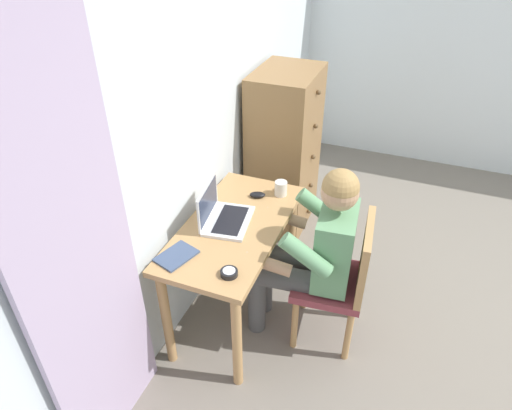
{
  "coord_description": "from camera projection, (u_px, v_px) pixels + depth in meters",
  "views": [
    {
      "loc": [
        -2.42,
        0.97,
        2.33
      ],
      "look_at": [
        -0.4,
        1.75,
        0.84
      ],
      "focal_mm": 31.71,
      "sensor_mm": 36.0,
      "label": 1
    }
  ],
  "objects": [
    {
      "name": "computer_mouse",
      "position": [
        257.0,
        195.0,
        2.88
      ],
      "size": [
        0.09,
        0.11,
        0.03
      ],
      "primitive_type": "ellipsoid",
      "rotation": [
        0.0,
        0.0,
        0.31
      ],
      "color": "black",
      "rests_on": "desk"
    },
    {
      "name": "desk",
      "position": [
        234.0,
        241.0,
        2.72
      ],
      "size": [
        1.08,
        0.55,
        0.74
      ],
      "color": "tan",
      "rests_on": "ground_plane"
    },
    {
      "name": "person_seated",
      "position": [
        313.0,
        247.0,
        2.58
      ],
      "size": [
        0.56,
        0.61,
        1.19
      ],
      "color": "#4C4C4C",
      "rests_on": "ground_plane"
    },
    {
      "name": "notebook_pad",
      "position": [
        176.0,
        256.0,
        2.4
      ],
      "size": [
        0.25,
        0.21,
        0.01
      ],
      "primitive_type": "cube",
      "rotation": [
        0.0,
        0.0,
        -0.31
      ],
      "color": "#3D4C6B",
      "rests_on": "desk"
    },
    {
      "name": "wall_back",
      "position": [
        213.0,
        103.0,
        2.84
      ],
      "size": [
        4.8,
        0.05,
        2.5
      ],
      "primitive_type": "cube",
      "color": "silver",
      "rests_on": "ground_plane"
    },
    {
      "name": "dresser",
      "position": [
        284.0,
        152.0,
        3.58
      ],
      "size": [
        0.62,
        0.48,
        1.3
      ],
      "color": "olive",
      "rests_on": "ground_plane"
    },
    {
      "name": "desk_clock",
      "position": [
        229.0,
        273.0,
        2.28
      ],
      "size": [
        0.09,
        0.09,
        0.03
      ],
      "color": "black",
      "rests_on": "desk"
    },
    {
      "name": "curtain_panel",
      "position": [
        78.0,
        259.0,
        1.81
      ],
      "size": [
        0.63,
        0.03,
        2.26
      ],
      "primitive_type": "cube",
      "color": "#B29EBC",
      "rests_on": "ground_plane"
    },
    {
      "name": "chair",
      "position": [
        342.0,
        277.0,
        2.64
      ],
      "size": [
        0.46,
        0.44,
        0.88
      ],
      "color": "brown",
      "rests_on": "ground_plane"
    },
    {
      "name": "laptop",
      "position": [
        222.0,
        214.0,
        2.64
      ],
      "size": [
        0.37,
        0.3,
        0.24
      ],
      "color": "silver",
      "rests_on": "desk"
    },
    {
      "name": "coffee_mug",
      "position": [
        281.0,
        188.0,
        2.88
      ],
      "size": [
        0.12,
        0.08,
        0.09
      ],
      "color": "silver",
      "rests_on": "desk"
    }
  ]
}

